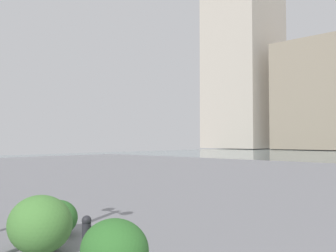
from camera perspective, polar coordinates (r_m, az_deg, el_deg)
name	(u,v)px	position (r m, az deg, el deg)	size (l,w,h in m)	color
building_annex	(323,95)	(74.27, 22.99, 4.43)	(16.18, 10.85, 20.11)	gray
building_highrise	(244,70)	(82.94, 11.73, 8.47)	(12.89, 14.87, 36.05)	#B2A899
bollard_near	(86,240)	(5.28, -12.60, -17.00)	(0.13, 0.13, 0.70)	#232328
shrub_low	(58,218)	(7.09, -16.75, -13.52)	(0.75, 0.67, 0.63)	#2D6628
shrub_round	(40,224)	(6.07, -19.30, -14.25)	(1.04, 0.93, 0.88)	#477F38
shrub_wide	(114,250)	(4.76, -8.34, -18.57)	(0.89, 0.80, 0.75)	#2D6628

